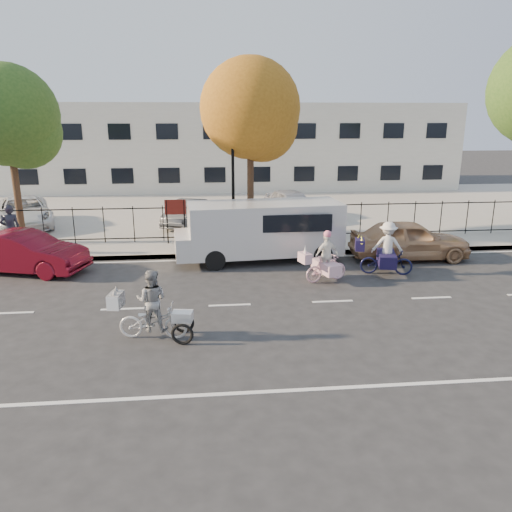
{
  "coord_description": "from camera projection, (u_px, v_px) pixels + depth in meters",
  "views": [
    {
      "loc": [
        -0.56,
        -13.32,
        5.24
      ],
      "look_at": [
        0.88,
        1.2,
        1.1
      ],
      "focal_mm": 35.0,
      "sensor_mm": 36.0,
      "label": 1
    }
  ],
  "objects": [
    {
      "name": "unicorn_bike",
      "position": [
        326.0,
        263.0,
        16.11
      ],
      "size": [
        1.73,
        1.25,
        1.7
      ],
      "rotation": [
        0.0,
        0.0,
        1.88
      ],
      "color": "#F1B7C6",
      "rests_on": "ground"
    },
    {
      "name": "red_sedan",
      "position": [
        24.0,
        252.0,
        17.03
      ],
      "size": [
        4.54,
        2.69,
        1.41
      ],
      "primitive_type": "imported",
      "rotation": [
        0.0,
        0.0,
        1.27
      ],
      "color": "#5D0A18",
      "rests_on": "ground"
    },
    {
      "name": "iron_fence",
      "position": [
        221.0,
        222.0,
        20.88
      ],
      "size": [
        58.0,
        0.06,
        1.5
      ],
      "primitive_type": null,
      "color": "black",
      "rests_on": "sidewalk"
    },
    {
      "name": "lot_car_d",
      "position": [
        292.0,
        204.0,
        25.26
      ],
      "size": [
        2.77,
        4.57,
        1.45
      ],
      "primitive_type": "imported",
      "rotation": [
        0.0,
        0.0,
        0.26
      ],
      "color": "#ACADB4",
      "rests_on": "parking_lot"
    },
    {
      "name": "sidewalk",
      "position": [
        222.0,
        248.0,
        20.05
      ],
      "size": [
        60.0,
        2.2,
        0.15
      ],
      "primitive_type": "cube",
      "color": "#A8A399",
      "rests_on": "ground"
    },
    {
      "name": "lot_car_c",
      "position": [
        188.0,
        213.0,
        23.72
      ],
      "size": [
        2.49,
        3.81,
        1.19
      ],
      "primitive_type": "imported",
      "rotation": [
        0.0,
        0.0,
        -0.37
      ],
      "color": "#4C4F53",
      "rests_on": "parking_lot"
    },
    {
      "name": "pedestrian",
      "position": [
        11.0,
        229.0,
        18.73
      ],
      "size": [
        0.81,
        0.67,
        1.89
      ],
      "primitive_type": "imported",
      "rotation": [
        0.0,
        0.0,
        3.52
      ],
      "color": "black",
      "rests_on": "sidewalk"
    },
    {
      "name": "parking_lot",
      "position": [
        217.0,
        208.0,
        28.57
      ],
      "size": [
        60.0,
        15.6,
        0.15
      ],
      "primitive_type": "cube",
      "color": "#A8A399",
      "rests_on": "ground"
    },
    {
      "name": "tree_west",
      "position": [
        12.0,
        120.0,
        19.35
      ],
      "size": [
        3.92,
        3.92,
        7.19
      ],
      "color": "#442D1D",
      "rests_on": "ground"
    },
    {
      "name": "lot_car_b",
      "position": [
        24.0,
        212.0,
        23.36
      ],
      "size": [
        4.01,
        5.55,
        1.4
      ],
      "primitive_type": "imported",
      "rotation": [
        0.0,
        0.0,
        0.37
      ],
      "color": "white",
      "rests_on": "parking_lot"
    },
    {
      "name": "building",
      "position": [
        213.0,
        146.0,
        37.35
      ],
      "size": [
        34.0,
        10.0,
        6.0
      ],
      "primitive_type": "cube",
      "color": "silver",
      "rests_on": "ground"
    },
    {
      "name": "ground",
      "position": [
        230.0,
        305.0,
        14.23
      ],
      "size": [
        120.0,
        120.0,
        0.0
      ],
      "primitive_type": "plane",
      "color": "#333334"
    },
    {
      "name": "tree_mid",
      "position": [
        254.0,
        113.0,
        20.46
      ],
      "size": [
        4.12,
        4.12,
        7.55
      ],
      "color": "#442D1D",
      "rests_on": "ground"
    },
    {
      "name": "lamppost",
      "position": [
        233.0,
        170.0,
        19.94
      ],
      "size": [
        0.36,
        0.36,
        4.33
      ],
      "color": "black",
      "rests_on": "sidewalk"
    },
    {
      "name": "road_markings",
      "position": [
        230.0,
        305.0,
        14.23
      ],
      "size": [
        60.0,
        9.52,
        0.01
      ],
      "primitive_type": null,
      "color": "silver",
      "rests_on": "ground"
    },
    {
      "name": "street_sign",
      "position": [
        175.0,
        213.0,
        20.18
      ],
      "size": [
        0.85,
        0.06,
        1.8
      ],
      "color": "black",
      "rests_on": "sidewalk"
    },
    {
      "name": "gold_sedan",
      "position": [
        409.0,
        240.0,
        18.61
      ],
      "size": [
        4.4,
        1.85,
        1.49
      ],
      "primitive_type": "imported",
      "rotation": [
        0.0,
        0.0,
        1.55
      ],
      "color": "tan",
      "rests_on": "ground"
    },
    {
      "name": "zebra_trike",
      "position": [
        153.0,
        312.0,
        11.97
      ],
      "size": [
        2.03,
        0.94,
        1.73
      ],
      "rotation": [
        0.0,
        0.0,
        1.42
      ],
      "color": "silver",
      "rests_on": "ground"
    },
    {
      "name": "curb",
      "position": [
        223.0,
        255.0,
        19.05
      ],
      "size": [
        60.0,
        0.1,
        0.15
      ],
      "primitive_type": "cube",
      "color": "#A8A399",
      "rests_on": "ground"
    },
    {
      "name": "bull_bike",
      "position": [
        386.0,
        254.0,
        16.81
      ],
      "size": [
        2.02,
        1.41,
        1.82
      ],
      "rotation": [
        0.0,
        0.0,
        1.32
      ],
      "color": "#101235",
      "rests_on": "ground"
    },
    {
      "name": "white_van",
      "position": [
        262.0,
        229.0,
        18.35
      ],
      "size": [
        6.22,
        2.52,
        2.16
      ],
      "rotation": [
        0.0,
        0.0,
        0.09
      ],
      "color": "silver",
      "rests_on": "ground"
    }
  ]
}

